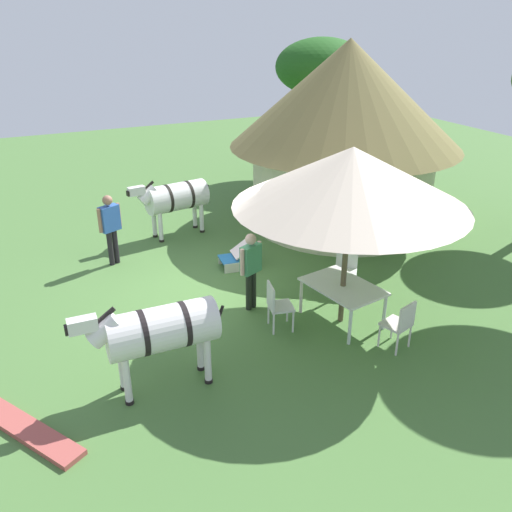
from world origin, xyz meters
TOP-DOWN VIEW (x-y plane):
  - ground_plane at (0.00, 0.00)m, footprint 36.00×36.00m
  - thatched_hut at (-2.35, 4.56)m, footprint 5.93×5.93m
  - shade_umbrella at (2.03, 1.74)m, footprint 4.02×4.02m
  - patio_dining_table at (2.03, 1.74)m, footprint 1.58×1.21m
  - patio_chair_near_lawn at (1.77, 0.52)m, footprint 0.52×0.50m
  - patio_chair_west_end at (3.23, 2.12)m, footprint 0.53×0.55m
  - patio_chair_east_end at (1.04, 2.50)m, footprint 0.60×0.60m
  - guest_beside_umbrella at (0.90, 0.42)m, footprint 0.35×0.52m
  - standing_watcher at (-2.27, -1.58)m, footprint 0.37×0.54m
  - striped_lounge_chair at (-0.93, 0.90)m, footprint 0.63×0.87m
  - zebra_nearest_camera at (2.51, -1.81)m, footprint 0.71×2.31m
  - zebra_by_umbrella at (-3.33, 0.25)m, footprint 0.92×2.20m
  - acacia_tree_right_background at (-6.69, 6.48)m, footprint 3.07×3.07m
  - brick_patio_kerb at (2.34, -4.00)m, footprint 2.57×1.78m

SIDE VIEW (x-z plane):
  - ground_plane at x=0.00m, z-range 0.00..0.00m
  - brick_patio_kerb at x=2.34m, z-range 0.00..0.08m
  - striped_lounge_chair at x=-0.93m, z-range -0.06..0.57m
  - patio_chair_near_lawn at x=1.77m, z-range 0.07..0.97m
  - patio_chair_west_end at x=3.23m, z-range 0.07..0.97m
  - patio_chair_east_end at x=1.04m, z-range 0.07..0.97m
  - patio_dining_table at x=2.03m, z-range 0.29..1.03m
  - guest_beside_umbrella at x=0.90m, z-range 0.16..1.72m
  - standing_watcher at x=-2.27m, z-range 0.17..1.80m
  - zebra_by_umbrella at x=-3.33m, z-range 0.24..1.78m
  - zebra_nearest_camera at x=2.51m, z-range 0.24..1.80m
  - thatched_hut at x=-2.35m, z-range 0.26..4.97m
  - shade_umbrella at x=2.03m, z-range 1.13..4.41m
  - acacia_tree_right_background at x=-6.69m, z-range 1.34..5.90m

